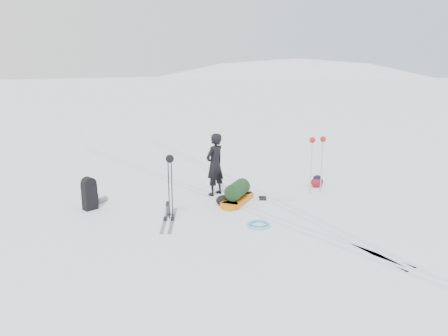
{
  "coord_description": "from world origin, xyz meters",
  "views": [
    {
      "loc": [
        -6.11,
        -8.64,
        3.4
      ],
      "look_at": [
        -0.23,
        -0.24,
        0.95
      ],
      "focal_mm": 35.0,
      "sensor_mm": 36.0,
      "label": 1
    }
  ],
  "objects_px": {
    "pulk_sled": "(237,195)",
    "expedition_rucksack": "(91,194)",
    "ski_poles_black": "(170,167)",
    "skier": "(215,164)"
  },
  "relations": [
    {
      "from": "skier",
      "to": "expedition_rucksack",
      "type": "relative_size",
      "value": 2.07
    },
    {
      "from": "skier",
      "to": "ski_poles_black",
      "type": "distance_m",
      "value": 2.14
    },
    {
      "from": "pulk_sled",
      "to": "skier",
      "type": "bearing_deg",
      "value": 62.75
    },
    {
      "from": "expedition_rucksack",
      "to": "ski_poles_black",
      "type": "distance_m",
      "value": 2.3
    },
    {
      "from": "skier",
      "to": "pulk_sled",
      "type": "xyz_separation_m",
      "value": [
        0.07,
        -0.9,
        -0.62
      ]
    },
    {
      "from": "expedition_rucksack",
      "to": "ski_poles_black",
      "type": "height_order",
      "value": "ski_poles_black"
    },
    {
      "from": "expedition_rucksack",
      "to": "pulk_sled",
      "type": "bearing_deg",
      "value": -39.68
    },
    {
      "from": "pulk_sled",
      "to": "expedition_rucksack",
      "type": "bearing_deg",
      "value": 120.38
    },
    {
      "from": "pulk_sled",
      "to": "expedition_rucksack",
      "type": "relative_size",
      "value": 1.8
    },
    {
      "from": "skier",
      "to": "expedition_rucksack",
      "type": "bearing_deg",
      "value": -30.06
    }
  ]
}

